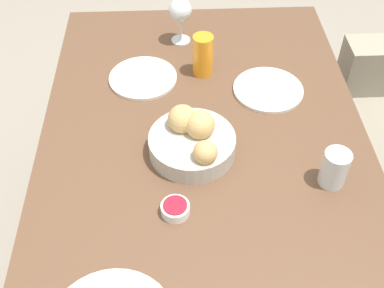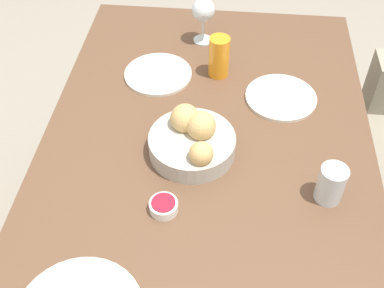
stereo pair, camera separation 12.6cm
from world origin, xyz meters
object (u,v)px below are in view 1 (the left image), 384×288
water_tumbler (334,168)px  jam_bowl_berry (175,209)px  plate_near_left (143,78)px  juice_glass (203,55)px  bread_basket (193,140)px  plate_far_center (268,90)px  wine_glass (180,11)px

water_tumbler → jam_bowl_berry: bearing=-78.8°
plate_near_left → juice_glass: bearing=98.0°
water_tumbler → bread_basket: bearing=-109.5°
jam_bowl_berry → juice_glass: bearing=169.7°
bread_basket → juice_glass: size_ratio=1.74×
juice_glass → jam_bowl_berry: juice_glass is taller
bread_basket → jam_bowl_berry: 0.21m
plate_far_center → plate_near_left: bearing=-101.0°
bread_basket → juice_glass: juice_glass is taller
water_tumbler → wine_glass: wine_glass is taller
juice_glass → bread_basket: bearing=-8.0°
plate_near_left → plate_far_center: size_ratio=1.00×
plate_near_left → plate_far_center: bearing=79.0°
plate_near_left → water_tumbler: (0.43, 0.48, 0.05)m
plate_near_left → water_tumbler: 0.65m
bread_basket → water_tumbler: bearing=70.5°
plate_far_center → wine_glass: size_ratio=1.35×
juice_glass → plate_far_center: bearing=62.6°
water_tumbler → wine_glass: (-0.63, -0.36, 0.06)m
plate_near_left → juice_glass: juice_glass is taller
juice_glass → wine_glass: size_ratio=0.84×
plate_near_left → jam_bowl_berry: jam_bowl_berry is taller
juice_glass → water_tumbler: (0.46, 0.29, -0.02)m
jam_bowl_berry → plate_near_left: bearing=-170.0°
bread_basket → plate_far_center: bread_basket is taller
wine_glass → juice_glass: bearing=19.9°
bread_basket → plate_far_center: size_ratio=1.08×
plate_far_center → jam_bowl_berry: jam_bowl_berry is taller
bread_basket → wine_glass: (-0.51, -0.02, 0.07)m
wine_glass → jam_bowl_berry: 0.72m
water_tumbler → juice_glass: bearing=-147.2°
plate_near_left → bread_basket: bearing=24.2°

